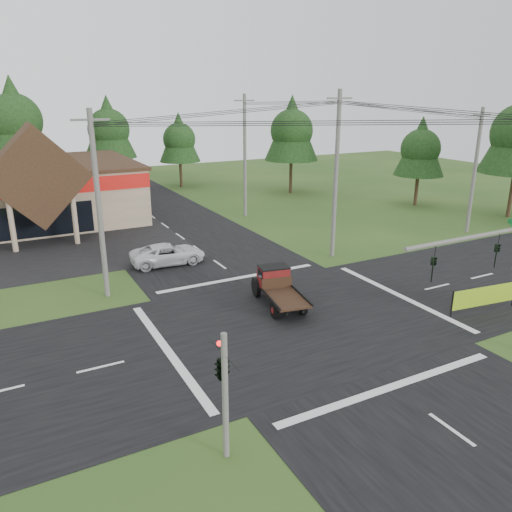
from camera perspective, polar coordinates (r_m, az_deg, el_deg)
ground at (r=26.15m, az=4.80°, el=-7.35°), size 120.00×120.00×0.00m
road_ns at (r=26.14m, az=4.80°, el=-7.33°), size 12.00×120.00×0.02m
road_ew at (r=26.14m, az=4.80°, el=-7.32°), size 120.00×12.00×0.02m
traffic_signal_corner at (r=15.61m, az=-3.91°, el=-11.42°), size 0.53×2.48×4.40m
utility_pole_nw at (r=28.81m, az=-17.54°, el=5.61°), size 2.00×0.30×10.50m
utility_pole_ne at (r=35.18m, az=9.13°, el=9.18°), size 2.00×0.30×11.50m
utility_pole_far at (r=45.01m, az=23.72°, el=8.98°), size 2.00×0.30×10.20m
utility_pole_n at (r=47.04m, az=-1.28°, el=11.42°), size 2.00×0.30×11.20m
tree_row_c at (r=60.91m, az=-25.91°, el=14.02°), size 7.28×7.28×13.13m
tree_row_d at (r=63.24m, az=-16.51°, el=13.91°), size 6.16×6.16×11.11m
tree_row_e at (r=63.55m, az=-8.77°, el=13.22°), size 5.04×5.04×9.09m
tree_side_ne at (r=58.72m, az=4.11°, el=14.31°), size 6.16×6.16×11.11m
tree_side_e_near at (r=54.48m, az=18.31°, el=11.76°), size 5.04×5.04×9.09m
antique_flatbed_truck at (r=27.38m, az=2.72°, el=-3.76°), size 2.69×5.13×2.04m
roadside_banner at (r=29.41m, az=24.58°, el=-4.47°), size 4.34×0.65×1.49m
white_pickup at (r=34.76m, az=-10.04°, el=0.23°), size 5.20×2.63×1.41m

